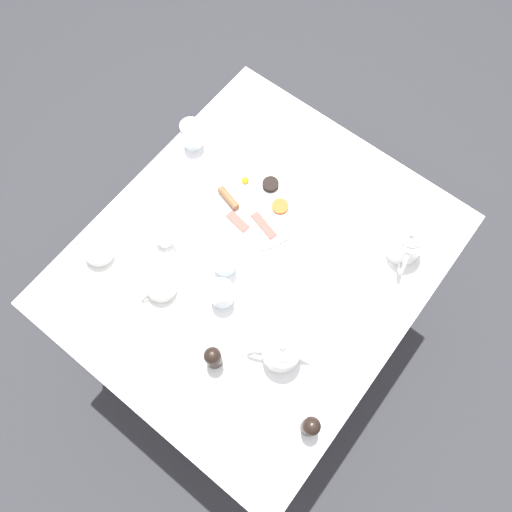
{
  "coord_description": "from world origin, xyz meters",
  "views": [
    {
      "loc": [
        0.33,
        -0.43,
        2.21
      ],
      "look_at": [
        0.0,
        0.0,
        0.8
      ],
      "focal_mm": 35.0,
      "sensor_mm": 36.0,
      "label": 1
    }
  ],
  "objects_px": {
    "teacup_with_saucer_right": "(161,287)",
    "pepper_grinder": "(311,426)",
    "fork_by_plate": "(337,185)",
    "teapot_near": "(406,243)",
    "salt_grinder": "(213,357)",
    "teacup_with_saucer_left": "(98,251)",
    "breakfast_plate": "(254,203)",
    "knife_by_plate": "(317,287)",
    "water_glass_tall": "(192,135)",
    "creamer_jug": "(164,237)",
    "wine_glass_spare": "(223,295)",
    "teapot_far": "(281,351)",
    "water_glass_short": "(224,261)"
  },
  "relations": [
    {
      "from": "teacup_with_saucer_right",
      "to": "salt_grinder",
      "type": "relative_size",
      "value": 1.4
    },
    {
      "from": "teapot_far",
      "to": "fork_by_plate",
      "type": "bearing_deg",
      "value": 77.15
    },
    {
      "from": "teapot_near",
      "to": "pepper_grinder",
      "type": "distance_m",
      "value": 0.6
    },
    {
      "from": "teacup_with_saucer_right",
      "to": "knife_by_plate",
      "type": "xyz_separation_m",
      "value": [
        0.36,
        0.29,
        -0.03
      ]
    },
    {
      "from": "teapot_near",
      "to": "water_glass_tall",
      "type": "bearing_deg",
      "value": 73.32
    },
    {
      "from": "creamer_jug",
      "to": "fork_by_plate",
      "type": "bearing_deg",
      "value": 57.74
    },
    {
      "from": "pepper_grinder",
      "to": "creamer_jug",
      "type": "bearing_deg",
      "value": 165.53
    },
    {
      "from": "teapot_far",
      "to": "teacup_with_saucer_right",
      "type": "bearing_deg",
      "value": 157.61
    },
    {
      "from": "breakfast_plate",
      "to": "knife_by_plate",
      "type": "bearing_deg",
      "value": -17.75
    },
    {
      "from": "teapot_near",
      "to": "wine_glass_spare",
      "type": "relative_size",
      "value": 2.01
    },
    {
      "from": "teapot_near",
      "to": "wine_glass_spare",
      "type": "distance_m",
      "value": 0.57
    },
    {
      "from": "water_glass_tall",
      "to": "breakfast_plate",
      "type": "bearing_deg",
      "value": -10.35
    },
    {
      "from": "wine_glass_spare",
      "to": "creamer_jug",
      "type": "relative_size",
      "value": 1.16
    },
    {
      "from": "breakfast_plate",
      "to": "wine_glass_spare",
      "type": "bearing_deg",
      "value": -67.89
    },
    {
      "from": "water_glass_short",
      "to": "creamer_jug",
      "type": "relative_size",
      "value": 1.26
    },
    {
      "from": "teacup_with_saucer_right",
      "to": "water_glass_tall",
      "type": "xyz_separation_m",
      "value": [
        -0.26,
        0.45,
        0.02
      ]
    },
    {
      "from": "breakfast_plate",
      "to": "knife_by_plate",
      "type": "relative_size",
      "value": 1.72
    },
    {
      "from": "fork_by_plate",
      "to": "breakfast_plate",
      "type": "bearing_deg",
      "value": -127.24
    },
    {
      "from": "teacup_with_saucer_left",
      "to": "teacup_with_saucer_right",
      "type": "relative_size",
      "value": 1.0
    },
    {
      "from": "water_glass_tall",
      "to": "creamer_jug",
      "type": "relative_size",
      "value": 1.25
    },
    {
      "from": "teacup_with_saucer_right",
      "to": "salt_grinder",
      "type": "xyz_separation_m",
      "value": [
        0.26,
        -0.07,
        0.03
      ]
    },
    {
      "from": "teacup_with_saucer_right",
      "to": "pepper_grinder",
      "type": "height_order",
      "value": "pepper_grinder"
    },
    {
      "from": "teapot_near",
      "to": "creamer_jug",
      "type": "height_order",
      "value": "teapot_near"
    },
    {
      "from": "teapot_near",
      "to": "teacup_with_saucer_left",
      "type": "bearing_deg",
      "value": 104.65
    },
    {
      "from": "breakfast_plate",
      "to": "pepper_grinder",
      "type": "height_order",
      "value": "pepper_grinder"
    },
    {
      "from": "creamer_jug",
      "to": "fork_by_plate",
      "type": "relative_size",
      "value": 0.45
    },
    {
      "from": "teacup_with_saucer_left",
      "to": "teapot_near",
      "type": "bearing_deg",
      "value": 38.94
    },
    {
      "from": "water_glass_tall",
      "to": "fork_by_plate",
      "type": "relative_size",
      "value": 0.56
    },
    {
      "from": "teapot_near",
      "to": "teapot_far",
      "type": "height_order",
      "value": "same"
    },
    {
      "from": "fork_by_plate",
      "to": "teapot_near",
      "type": "bearing_deg",
      "value": -12.77
    },
    {
      "from": "teapot_near",
      "to": "pepper_grinder",
      "type": "height_order",
      "value": "teapot_near"
    },
    {
      "from": "water_glass_short",
      "to": "salt_grinder",
      "type": "bearing_deg",
      "value": -56.67
    },
    {
      "from": "breakfast_plate",
      "to": "salt_grinder",
      "type": "xyz_separation_m",
      "value": [
        0.22,
        -0.46,
        0.05
      ]
    },
    {
      "from": "water_glass_short",
      "to": "fork_by_plate",
      "type": "relative_size",
      "value": 0.56
    },
    {
      "from": "wine_glass_spare",
      "to": "creamer_jug",
      "type": "height_order",
      "value": "wine_glass_spare"
    },
    {
      "from": "breakfast_plate",
      "to": "teapot_near",
      "type": "relative_size",
      "value": 1.7
    },
    {
      "from": "water_glass_short",
      "to": "water_glass_tall",
      "type": "bearing_deg",
      "value": 142.76
    },
    {
      "from": "teacup_with_saucer_left",
      "to": "water_glass_tall",
      "type": "distance_m",
      "value": 0.48
    },
    {
      "from": "teapot_near",
      "to": "fork_by_plate",
      "type": "relative_size",
      "value": 1.04
    },
    {
      "from": "water_glass_tall",
      "to": "pepper_grinder",
      "type": "relative_size",
      "value": 0.92
    },
    {
      "from": "breakfast_plate",
      "to": "knife_by_plate",
      "type": "distance_m",
      "value": 0.34
    },
    {
      "from": "creamer_jug",
      "to": "knife_by_plate",
      "type": "height_order",
      "value": "creamer_jug"
    },
    {
      "from": "teacup_with_saucer_left",
      "to": "knife_by_plate",
      "type": "height_order",
      "value": "teacup_with_saucer_left"
    },
    {
      "from": "teapot_far",
      "to": "fork_by_plate",
      "type": "height_order",
      "value": "teapot_far"
    },
    {
      "from": "water_glass_short",
      "to": "knife_by_plate",
      "type": "height_order",
      "value": "water_glass_short"
    },
    {
      "from": "teacup_with_saucer_left",
      "to": "creamer_jug",
      "type": "distance_m",
      "value": 0.2
    },
    {
      "from": "teacup_with_saucer_right",
      "to": "pepper_grinder",
      "type": "bearing_deg",
      "value": -4.72
    },
    {
      "from": "teapot_near",
      "to": "salt_grinder",
      "type": "height_order",
      "value": "teapot_near"
    },
    {
      "from": "knife_by_plate",
      "to": "water_glass_tall",
      "type": "bearing_deg",
      "value": 165.79
    },
    {
      "from": "pepper_grinder",
      "to": "fork_by_plate",
      "type": "distance_m",
      "value": 0.76
    }
  ]
}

